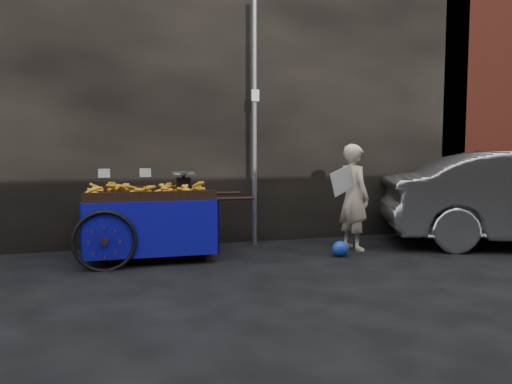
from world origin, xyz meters
name	(u,v)px	position (x,y,z in m)	size (l,w,h in m)	color
ground	(259,264)	(0.00, 0.00, 0.00)	(80.00, 80.00, 0.00)	black
building_wall	(241,98)	(0.39, 2.60, 2.50)	(13.50, 2.00, 5.00)	black
street_pole	(254,121)	(0.30, 1.30, 2.01)	(0.12, 0.10, 4.00)	slate
banana_cart	(145,202)	(-1.45, 0.74, 0.81)	(2.44, 1.24, 1.32)	black
vendor	(353,197)	(1.67, 0.53, 0.82)	(0.78, 0.68, 1.63)	#CAB296
plastic_bag	(340,249)	(1.27, 0.14, 0.11)	(0.25, 0.20, 0.22)	#1739AD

